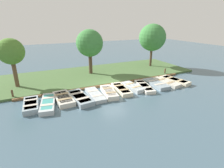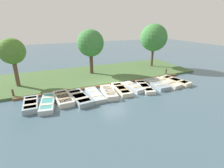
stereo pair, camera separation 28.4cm
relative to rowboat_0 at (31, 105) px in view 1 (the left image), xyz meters
The scene contains 20 objects.
ground_plane 7.57m from the rowboat_0, 97.79° to the left, with size 80.00×80.00×0.00m, color #425B6B.
shore_bank 9.62m from the rowboat_0, 128.78° to the left, with size 8.00×24.00×0.21m.
dock_walkway 7.87m from the rowboat_0, 107.69° to the left, with size 1.27×17.87×0.18m.
rowboat_0 is the anchor object (origin of this frame).
rowboat_1 1.23m from the rowboat_0, 80.83° to the left, with size 3.58×1.61×0.40m.
rowboat_2 2.50m from the rowboat_0, 93.54° to the left, with size 3.06×1.40×0.43m.
rowboat_3 3.78m from the rowboat_0, 85.63° to the left, with size 3.41×1.60×0.42m.
rowboat_4 5.20m from the rowboat_0, 88.82° to the left, with size 3.17×1.05×0.33m.
rowboat_5 6.48m from the rowboat_0, 87.68° to the left, with size 3.03×1.42×0.44m.
rowboat_6 7.87m from the rowboat_0, 90.08° to the left, with size 3.23×1.27×0.39m.
rowboat_7 9.19m from the rowboat_0, 90.24° to the left, with size 2.81×1.34×0.41m.
rowboat_8 10.33m from the rowboat_0, 88.55° to the left, with size 3.54×1.74×0.34m.
rowboat_9 11.83m from the rowboat_0, 89.18° to the left, with size 3.15×1.33×0.38m.
rowboat_10 13.10m from the rowboat_0, 89.23° to the left, with size 3.33×1.72×0.35m.
rowboat_11 14.34m from the rowboat_0, 89.23° to the left, with size 3.41×1.75×0.40m.
mooring_post_near 2.76m from the rowboat_0, 150.46° to the right, with size 0.17×0.17×0.84m.
mooring_post_far 15.41m from the rowboat_0, 98.94° to the left, with size 0.17×0.17×0.84m.
park_tree_far_left 6.13m from the rowboat_0, 167.83° to the right, with size 2.42×2.42×4.86m.
park_tree_left 10.09m from the rowboat_0, 132.25° to the left, with size 3.15×3.15×5.45m.
park_tree_center 17.62m from the rowboat_0, 111.64° to the left, with size 3.65×3.65×5.99m.
Camera 1 is at (14.61, -6.97, 6.32)m, focal length 28.00 mm.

